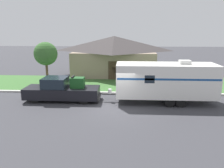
# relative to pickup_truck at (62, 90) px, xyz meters

# --- Properties ---
(ground_plane) EXTENTS (120.00, 120.00, 0.00)m
(ground_plane) POSITION_rel_pickup_truck_xyz_m (4.43, -1.61, -0.84)
(ground_plane) COLOR #38383D
(curb_strip) EXTENTS (80.00, 0.30, 0.14)m
(curb_strip) POSITION_rel_pickup_truck_xyz_m (4.43, 2.14, -0.77)
(curb_strip) COLOR beige
(curb_strip) RESTS_ON ground_plane
(lawn_strip) EXTENTS (80.00, 7.00, 0.03)m
(lawn_strip) POSITION_rel_pickup_truck_xyz_m (4.43, 5.79, -0.82)
(lawn_strip) COLOR #3D6B33
(lawn_strip) RESTS_ON ground_plane
(house_across_street) EXTENTS (10.48, 7.52, 4.72)m
(house_across_street) POSITION_rel_pickup_truck_xyz_m (3.60, 11.10, 1.61)
(house_across_street) COLOR gray
(house_across_street) RESTS_ON ground_plane
(pickup_truck) EXTENTS (5.91, 1.90, 2.00)m
(pickup_truck) POSITION_rel_pickup_truck_xyz_m (0.00, 0.00, 0.00)
(pickup_truck) COLOR black
(pickup_truck) RESTS_ON ground_plane
(travel_trailer) EXTENTS (8.56, 2.42, 3.28)m
(travel_trailer) POSITION_rel_pickup_truck_xyz_m (8.03, -0.00, 0.92)
(travel_trailer) COLOR black
(travel_trailer) RESTS_ON ground_plane
(mailbox) EXTENTS (0.48, 0.20, 1.42)m
(mailbox) POSITION_rel_pickup_truck_xyz_m (10.74, 2.81, 0.24)
(mailbox) COLOR brown
(mailbox) RESTS_ON ground_plane
(tree_in_yard) EXTENTS (2.28, 2.28, 4.32)m
(tree_in_yard) POSITION_rel_pickup_truck_xyz_m (-2.83, 4.77, 2.32)
(tree_in_yard) COLOR brown
(tree_in_yard) RESTS_ON ground_plane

